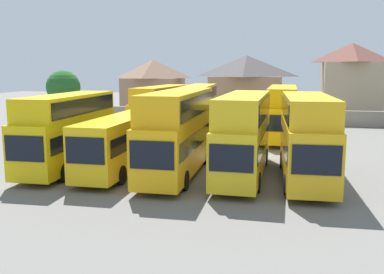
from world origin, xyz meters
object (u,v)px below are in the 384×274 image
at_px(bus_1, 68,127).
at_px(bus_8, 241,116).
at_px(bus_2, 123,140).
at_px(bus_9, 282,110).
at_px(bus_5, 307,133).
at_px(bus_3, 178,128).
at_px(house_terrace_left, 153,86).
at_px(bus_6, 162,107).
at_px(bus_4, 244,131).
at_px(house_terrace_centre, 246,85).
at_px(bus_7, 198,107).
at_px(tree_left_of_lot, 63,87).
at_px(house_terrace_right, 351,80).

xyz_separation_m(bus_1, bus_8, (9.65, 15.67, -0.74)).
relative_size(bus_2, bus_9, 0.90).
height_order(bus_5, bus_8, bus_5).
xyz_separation_m(bus_3, bus_9, (6.13, 15.33, -0.15)).
bearing_deg(bus_8, house_terrace_left, -143.36).
xyz_separation_m(bus_1, house_terrace_left, (-5.23, 35.09, 1.26)).
bearing_deg(bus_1, bus_8, 146.39).
xyz_separation_m(bus_2, bus_9, (9.81, 15.13, 0.75)).
height_order(bus_2, bus_5, bus_5).
bearing_deg(house_terrace_left, bus_6, -70.22).
xyz_separation_m(bus_5, bus_9, (-1.52, 15.31, -0.06)).
relative_size(bus_2, bus_4, 0.99).
bearing_deg(bus_9, bus_2, -32.33).
xyz_separation_m(bus_4, bus_9, (2.13, 14.89, -0.06)).
bearing_deg(bus_4, house_terrace_centre, -174.20).
xyz_separation_m(bus_5, bus_8, (-5.31, 15.52, -0.80)).
relative_size(bus_7, tree_left_of_lot, 1.90).
bearing_deg(house_terrace_right, bus_2, -118.26).
bearing_deg(bus_8, bus_6, -93.90).
distance_m(bus_1, bus_4, 11.33).
relative_size(bus_5, tree_left_of_lot, 1.60).
bearing_deg(bus_3, house_terrace_left, -161.10).
distance_m(bus_6, bus_7, 3.79).
bearing_deg(house_terrace_centre, bus_2, -97.47).
xyz_separation_m(bus_2, bus_3, (3.69, -0.20, 0.90)).
relative_size(bus_6, bus_9, 0.98).
relative_size(bus_1, bus_7, 0.84).
xyz_separation_m(bus_8, bus_9, (3.79, -0.21, 0.75)).
xyz_separation_m(bus_6, bus_9, (11.84, -0.65, 0.05)).
relative_size(house_terrace_right, tree_left_of_lot, 1.55).
xyz_separation_m(bus_4, bus_8, (-1.67, 15.10, -0.80)).
distance_m(bus_7, tree_left_of_lot, 19.55).
bearing_deg(tree_left_of_lot, bus_8, -17.46).
distance_m(bus_9, house_terrace_left, 27.13).
bearing_deg(house_terrace_left, bus_8, -52.55).
distance_m(bus_3, house_terrace_left, 37.17).
distance_m(bus_5, house_terrace_right, 35.19).
bearing_deg(bus_4, tree_left_of_lot, -131.74).
distance_m(bus_2, bus_5, 11.37).
xyz_separation_m(bus_3, house_terrace_centre, (0.94, 35.50, 1.38)).
relative_size(bus_9, house_terrace_right, 1.22).
distance_m(bus_1, house_terrace_right, 41.03).
bearing_deg(tree_left_of_lot, bus_5, -39.10).
xyz_separation_m(bus_6, house_terrace_right, (20.43, 18.45, 2.32)).
relative_size(house_terrace_left, house_terrace_centre, 0.80).
relative_size(bus_8, house_terrace_right, 1.07).
distance_m(bus_2, tree_left_of_lot, 27.91).
xyz_separation_m(bus_2, house_terrace_centre, (4.63, 35.30, 2.29)).
xyz_separation_m(bus_1, bus_5, (14.96, 0.14, 0.06)).
xyz_separation_m(bus_7, bus_9, (8.06, -0.37, -0.02)).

